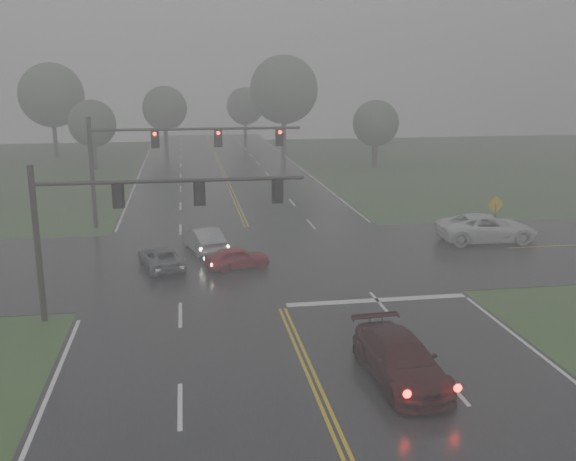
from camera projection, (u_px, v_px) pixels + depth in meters
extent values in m
cube|color=black|center=(265.00, 270.00, 34.33)|extent=(18.00, 160.00, 0.02)
cube|color=black|center=(261.00, 260.00, 36.25)|extent=(120.00, 14.00, 0.02)
cube|color=silver|center=(377.00, 301.00, 29.66)|extent=(8.50, 0.50, 0.01)
imported|color=black|center=(399.00, 381.00, 21.92)|extent=(2.48, 5.39, 1.53)
imported|color=maroon|center=(237.00, 269.00, 34.57)|extent=(3.73, 2.26, 1.19)
imported|color=#94969B|center=(204.00, 251.00, 37.94)|extent=(2.66, 4.68, 1.46)
imported|color=#54575C|center=(162.00, 268.00, 34.61)|extent=(2.90, 4.53, 1.16)
imported|color=silver|center=(486.00, 242.00, 40.15)|extent=(6.29, 3.12, 1.72)
cylinder|color=black|center=(38.00, 245.00, 26.49)|extent=(0.26, 0.26, 6.65)
cylinder|color=black|center=(32.00, 183.00, 25.88)|extent=(0.17, 0.17, 0.74)
cylinder|color=black|center=(172.00, 181.00, 26.76)|extent=(11.19, 0.17, 0.17)
cube|color=black|center=(118.00, 195.00, 26.54)|extent=(0.31, 0.26, 0.97)
cube|color=black|center=(118.00, 195.00, 26.68)|extent=(0.51, 0.03, 1.15)
cube|color=black|center=(200.00, 193.00, 27.07)|extent=(0.31, 0.26, 0.97)
cube|color=black|center=(199.00, 193.00, 27.21)|extent=(0.51, 0.03, 1.15)
cube|color=black|center=(278.00, 191.00, 27.59)|extent=(0.31, 0.26, 0.97)
cube|color=black|center=(278.00, 190.00, 27.73)|extent=(0.51, 0.03, 1.15)
cylinder|color=black|center=(92.00, 173.00, 42.93)|extent=(0.29, 0.29, 7.49)
cylinder|color=black|center=(89.00, 130.00, 42.24)|extent=(0.19, 0.19, 0.83)
cylinder|color=black|center=(197.00, 129.00, 43.36)|extent=(14.15, 0.19, 0.19)
cube|color=black|center=(155.00, 139.00, 43.07)|extent=(0.35, 0.29, 1.09)
cube|color=black|center=(155.00, 139.00, 43.23)|extent=(0.57, 0.03, 1.30)
cylinder|color=#FF0C05|center=(155.00, 134.00, 42.83)|extent=(0.23, 0.06, 0.23)
cube|color=black|center=(218.00, 138.00, 43.73)|extent=(0.35, 0.29, 1.09)
cube|color=black|center=(218.00, 138.00, 43.89)|extent=(0.57, 0.03, 1.30)
cylinder|color=#FF0C05|center=(218.00, 133.00, 43.49)|extent=(0.23, 0.06, 0.23)
cube|color=black|center=(280.00, 137.00, 44.39)|extent=(0.35, 0.29, 1.09)
cube|color=black|center=(279.00, 137.00, 44.55)|extent=(0.57, 0.03, 1.30)
cylinder|color=#FF0C05|center=(280.00, 132.00, 44.15)|extent=(0.23, 0.06, 0.23)
cylinder|color=black|center=(495.00, 221.00, 40.83)|extent=(0.07, 0.07, 2.17)
cube|color=#E0B00D|center=(496.00, 205.00, 40.61)|extent=(1.14, 0.17, 1.14)
cylinder|color=#322620|center=(95.00, 156.00, 70.93)|extent=(0.53, 0.53, 2.89)
sphere|color=#3E5136|center=(92.00, 123.00, 70.09)|extent=(5.15, 5.15, 5.15)
cylinder|color=#322620|center=(284.00, 137.00, 82.35)|extent=(0.62, 0.62, 4.85)
sphere|color=#3E5136|center=(284.00, 89.00, 80.95)|extent=(8.62, 8.62, 8.62)
cylinder|color=#322620|center=(166.00, 139.00, 87.03)|extent=(0.54, 0.54, 3.36)
sphere|color=#3E5136|center=(165.00, 108.00, 86.06)|extent=(5.97, 5.97, 5.97)
cylinder|color=#322620|center=(375.00, 155.00, 71.82)|extent=(0.62, 0.62, 2.87)
sphere|color=#3E5136|center=(376.00, 123.00, 70.99)|extent=(5.10, 5.10, 5.10)
cylinder|color=#322620|center=(55.00, 139.00, 80.80)|extent=(0.54, 0.54, 4.47)
sphere|color=#3E5136|center=(52.00, 95.00, 79.51)|extent=(7.95, 7.95, 7.95)
cylinder|color=#322620|center=(246.00, 132.00, 98.86)|extent=(0.51, 0.51, 3.20)
sphere|color=#3E5136|center=(245.00, 106.00, 97.93)|extent=(5.69, 5.69, 5.69)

